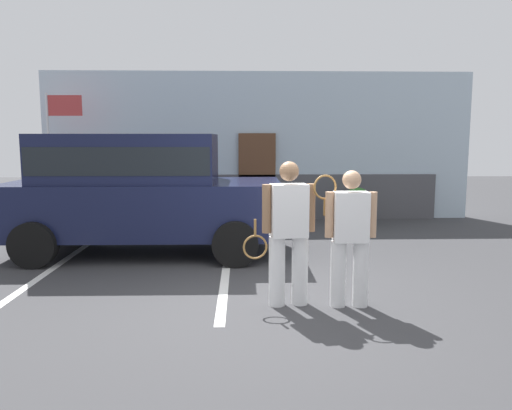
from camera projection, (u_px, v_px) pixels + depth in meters
name	position (u px, v px, depth m)	size (l,w,h in m)	color
ground_plane	(277.00, 305.00, 6.00)	(40.00, 40.00, 0.00)	#38383A
parking_stripe_0	(46.00, 273.00, 7.39)	(0.12, 4.40, 0.01)	silver
parking_stripe_1	(226.00, 272.00, 7.46)	(0.12, 4.40, 0.01)	silver
house_frontage	(258.00, 150.00, 12.30)	(10.38, 0.40, 3.57)	silver
parked_suv	(139.00, 188.00, 8.55)	(4.61, 2.18, 2.05)	#141938
tennis_player_man	(288.00, 232.00, 5.89)	(0.90, 0.32, 1.72)	white
tennis_player_woman	(350.00, 236.00, 5.85)	(0.74, 0.26, 1.62)	white
potted_plant_by_porch	(357.00, 205.00, 11.35)	(0.66, 0.66, 0.88)	#9E5638
flag_pole	(57.00, 134.00, 11.14)	(0.80, 0.05, 2.98)	silver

